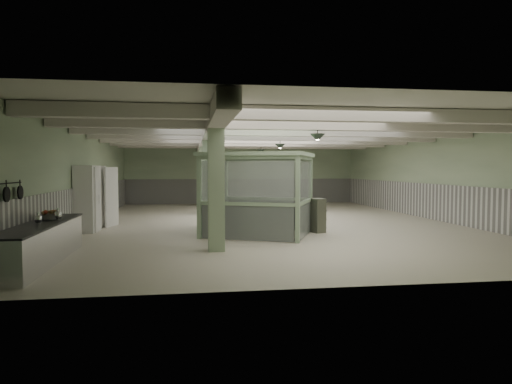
{
  "coord_description": "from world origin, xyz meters",
  "views": [
    {
      "loc": [
        -3.2,
        -17.87,
        2.16
      ],
      "look_at": [
        -0.8,
        -1.54,
        1.3
      ],
      "focal_mm": 32.0,
      "sensor_mm": 36.0,
      "label": 1
    }
  ],
  "objects": [
    {
      "name": "beam_f",
      "position": [
        0.0,
        5.0,
        3.42
      ],
      "size": [
        13.9,
        0.35,
        0.32
      ],
      "primitive_type": "cube",
      "color": "beige",
      "rests_on": "ceiling"
    },
    {
      "name": "prep_counter",
      "position": [
        -6.54,
        -7.0,
        0.46
      ],
      "size": [
        0.81,
        4.61,
        0.91
      ],
      "color": "silver",
      "rests_on": "floor"
    },
    {
      "name": "beam_g",
      "position": [
        0.0,
        7.5,
        3.42
      ],
      "size": [
        13.9,
        0.35,
        0.32
      ],
      "primitive_type": "cube",
      "color": "beige",
      "rests_on": "ceiling"
    },
    {
      "name": "pitcher_far",
      "position": [
        -6.37,
        -6.22,
        1.04
      ],
      "size": [
        0.22,
        0.24,
        0.29
      ],
      "primitive_type": null,
      "rotation": [
        0.0,
        0.0,
        0.1
      ],
      "color": "silver",
      "rests_on": "prep_counter"
    },
    {
      "name": "wainscot_left",
      "position": [
        -6.97,
        0.0,
        0.75
      ],
      "size": [
        0.05,
        19.9,
        1.5
      ],
      "primitive_type": "cube",
      "color": "silver",
      "rests_on": "floor"
    },
    {
      "name": "walkin_cooler",
      "position": [
        -6.62,
        -1.07,
        1.15
      ],
      "size": [
        0.95,
        2.52,
        2.31
      ],
      "color": "white",
      "rests_on": "floor"
    },
    {
      "name": "pitcher_near",
      "position": [
        -6.62,
        -6.89,
        1.03
      ],
      "size": [
        0.21,
        0.23,
        0.26
      ],
      "primitive_type": null,
      "rotation": [
        0.0,
        0.0,
        -0.17
      ],
      "color": "silver",
      "rests_on": "prep_counter"
    },
    {
      "name": "beam_c",
      "position": [
        0.0,
        -2.5,
        3.42
      ],
      "size": [
        13.9,
        0.35,
        0.32
      ],
      "primitive_type": "cube",
      "color": "beige",
      "rests_on": "ceiling"
    },
    {
      "name": "girder",
      "position": [
        -2.5,
        0.0,
        3.38
      ],
      "size": [
        0.45,
        19.9,
        0.4
      ],
      "primitive_type": "cube",
      "color": "beige",
      "rests_on": "ceiling"
    },
    {
      "name": "pendant_back",
      "position": [
        0.5,
        5.5,
        3.05
      ],
      "size": [
        0.44,
        0.44,
        0.22
      ],
      "primitive_type": "cone",
      "rotation": [
        3.14,
        0.0,
        0.0
      ],
      "color": "#29362A",
      "rests_on": "ceiling"
    },
    {
      "name": "pendant_front",
      "position": [
        0.5,
        -5.0,
        3.05
      ],
      "size": [
        0.44,
        0.44,
        0.22
      ],
      "primitive_type": "cone",
      "rotation": [
        3.14,
        0.0,
        0.0
      ],
      "color": "#29362A",
      "rests_on": "ceiling"
    },
    {
      "name": "column_c",
      "position": [
        -2.5,
        4.0,
        1.8
      ],
      "size": [
        0.42,
        0.42,
        3.6
      ],
      "primitive_type": "cube",
      "color": "#9EB794",
      "rests_on": "floor"
    },
    {
      "name": "skillet_far",
      "position": [
        -6.88,
        -7.2,
        1.63
      ],
      "size": [
        0.04,
        0.3,
        0.3
      ],
      "primitive_type": "cylinder",
      "rotation": [
        0.0,
        1.57,
        0.0
      ],
      "color": "black",
      "rests_on": "hook_rail"
    },
    {
      "name": "beam_b",
      "position": [
        0.0,
        -5.0,
        3.42
      ],
      "size": [
        13.9,
        0.35,
        0.32
      ],
      "primitive_type": "cube",
      "color": "beige",
      "rests_on": "ceiling"
    },
    {
      "name": "guard_booth",
      "position": [
        -1.0,
        -3.34,
        1.79
      ],
      "size": [
        4.12,
        3.86,
        2.65
      ],
      "rotation": [
        0.0,
        0.0,
        -0.41
      ],
      "color": "#94B08C",
      "rests_on": "floor"
    },
    {
      "name": "wainscot_right",
      "position": [
        6.97,
        0.0,
        0.75
      ],
      "size": [
        0.05,
        19.9,
        1.5
      ],
      "primitive_type": "cube",
      "color": "silver",
      "rests_on": "floor"
    },
    {
      "name": "beam_d",
      "position": [
        0.0,
        0.0,
        3.42
      ],
      "size": [
        13.9,
        0.35,
        0.32
      ],
      "primitive_type": "cube",
      "color": "beige",
      "rests_on": "ceiling"
    },
    {
      "name": "wall_back",
      "position": [
        0.0,
        10.0,
        1.8
      ],
      "size": [
        14.0,
        0.02,
        3.6
      ],
      "primitive_type": "cube",
      "color": "#AEC39C",
      "rests_on": "floor"
    },
    {
      "name": "orange_bowl",
      "position": [
        -6.63,
        -5.58,
        0.94
      ],
      "size": [
        0.25,
        0.25,
        0.08
      ],
      "primitive_type": "cylinder",
      "rotation": [
        0.0,
        0.0,
        0.14
      ],
      "color": "#B2B2B7",
      "rests_on": "prep_counter"
    },
    {
      "name": "wainscot_back",
      "position": [
        0.0,
        9.97,
        0.75
      ],
      "size": [
        13.9,
        0.05,
        1.5
      ],
      "primitive_type": "cube",
      "color": "silver",
      "rests_on": "floor"
    },
    {
      "name": "skillet_near",
      "position": [
        -6.88,
        -7.96,
        1.63
      ],
      "size": [
        0.04,
        0.32,
        0.32
      ],
      "primitive_type": "cylinder",
      "rotation": [
        0.0,
        1.57,
        0.0
      ],
      "color": "black",
      "rests_on": "hook_rail"
    },
    {
      "name": "column_a",
      "position": [
        -2.5,
        -6.0,
        1.8
      ],
      "size": [
        0.42,
        0.42,
        3.6
      ],
      "primitive_type": "cube",
      "color": "#9EB794",
      "rests_on": "floor"
    },
    {
      "name": "pendant_mid",
      "position": [
        0.5,
        0.5,
        3.05
      ],
      "size": [
        0.44,
        0.44,
        0.22
      ],
      "primitive_type": "cone",
      "rotation": [
        3.14,
        0.0,
        0.0
      ],
      "color": "#29362A",
      "rests_on": "ceiling"
    },
    {
      "name": "filing_cabinet",
      "position": [
        1.07,
        -3.04,
        0.57
      ],
      "size": [
        0.53,
        0.62,
        1.14
      ],
      "primitive_type": "cube",
      "rotation": [
        0.0,
        0.0,
        0.36
      ],
      "color": "#575B4B",
      "rests_on": "floor"
    },
    {
      "name": "beam_a",
      "position": [
        0.0,
        -7.5,
        3.42
      ],
      "size": [
        13.9,
        0.35,
        0.32
      ],
      "primitive_type": "cube",
      "color": "beige",
      "rests_on": "ceiling"
    },
    {
      "name": "column_b",
      "position": [
        -2.5,
        -1.0,
        1.8
      ],
      "size": [
        0.42,
        0.42,
        3.6
      ],
      "primitive_type": "cube",
      "color": "#9EB794",
      "rests_on": "floor"
    },
    {
      "name": "ceiling",
      "position": [
        0.0,
        0.0,
        3.6
      ],
      "size": [
        14.0,
        20.0,
        0.02
      ],
      "primitive_type": "cube",
      "color": "white",
      "rests_on": "wall_back"
    },
    {
      "name": "floor",
      "position": [
        0.0,
        0.0,
        0.0
      ],
      "size": [
        20.0,
        20.0,
        0.0
      ],
      "primitive_type": "plane",
      "color": "beige",
      "rests_on": "ground"
    },
    {
      "name": "veg_colander",
      "position": [
        -6.6,
        -6.14,
        1.01
      ],
      "size": [
        0.5,
        0.5,
        0.23
      ],
      "primitive_type": null,
      "rotation": [
        0.0,
        0.0,
        -0.01
      ],
      "color": "#444449",
      "rests_on": "prep_counter"
    },
    {
      "name": "hook_rail",
      "position": [
        -6.93,
        -7.6,
        1.85
      ],
      "size": [
        0.02,
        1.2,
        0.02
      ],
      "primitive_type": "cylinder",
      "rotation": [
        1.57,
        0.0,
        0.0
      ],
      "color": "black",
      "rests_on": "wall_left"
    },
    {
      "name": "wall_right",
      "position": [
        7.0,
        0.0,
        1.8
      ],
      "size": [
        0.02,
        20.0,
        3.6
      ],
      "primitive_type": "cube",
      "color": "#AEC39C",
      "rests_on": "floor"
    },
    {
      "name": "wall_front",
      "position": [
        0.0,
        -10.0,
        1.8
      ],
      "size": [
        14.0,
        0.02,
        3.6
      ],
      "primitive_type": "cube",
      "color": "#AEC39C",
      "rests_on": "floor"
    },
    {
      "name": "column_d",
      "position": [
        -2.5,
        8.0,
        1.8
      ],
      "size": [
        0.42,
        0.42,
        3.6
      ],
      "primitive_type": "cube",
      "color": "#9EB794",
      "rests_on": "floor"
    },
    {
      "name": "wall_left",
      "position": [
        -7.0,
        0.0,
        1.8
      ],
      "size": [
        0.02,
        20.0,
        3.6
      ],
      "primitive_type": "cube",
      "color": "#AEC39C",
      "rests_on": "floor"
    },
    {
      "name": "beam_e",
      "position": [
        0.0,
        2.5,
        3.42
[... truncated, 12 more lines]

